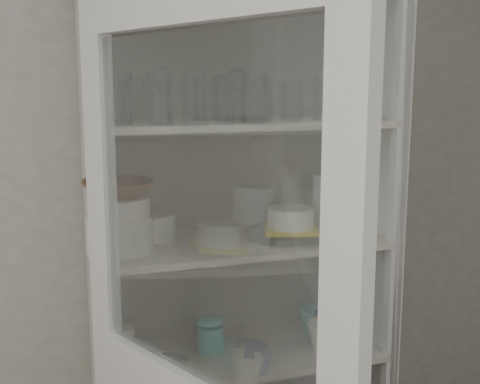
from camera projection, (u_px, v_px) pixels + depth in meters
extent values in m
cube|color=gray|center=(168.00, 217.00, 2.19)|extent=(3.60, 0.02, 2.60)
cube|color=#B8B8B4|center=(97.00, 313.00, 1.94)|extent=(0.03, 0.45, 2.10)
cube|color=#B8B8B4|center=(363.00, 282.00, 2.24)|extent=(0.03, 0.45, 2.10)
cube|color=gray|center=(222.00, 279.00, 2.28)|extent=(1.00, 0.03, 2.10)
cube|color=beige|center=(241.00, 352.00, 2.11)|extent=(0.94, 0.42, 0.02)
cube|color=beige|center=(241.00, 242.00, 2.04)|extent=(0.94, 0.42, 0.02)
cube|color=beige|center=(241.00, 124.00, 1.97)|extent=(0.94, 0.42, 0.02)
cube|color=#B8B8B4|center=(102.00, 189.00, 1.61)|extent=(0.07, 0.10, 0.80)
cube|color=#B8B8B4|center=(347.00, 246.00, 1.03)|extent=(0.07, 0.10, 0.80)
cube|color=silver|center=(197.00, 211.00, 1.32)|extent=(0.32, 0.66, 0.78)
cylinder|color=silver|center=(121.00, 103.00, 1.73)|extent=(0.08, 0.08, 0.13)
cylinder|color=silver|center=(160.00, 98.00, 1.75)|extent=(0.08, 0.08, 0.15)
cylinder|color=silver|center=(236.00, 101.00, 1.85)|extent=(0.07, 0.07, 0.13)
cylinder|color=silver|center=(293.00, 101.00, 1.91)|extent=(0.07, 0.07, 0.13)
cylinder|color=silver|center=(256.00, 97.00, 1.82)|extent=(0.10, 0.10, 0.15)
cylinder|color=silver|center=(362.00, 101.00, 1.96)|extent=(0.07, 0.07, 0.12)
cylinder|color=silver|center=(325.00, 96.00, 1.94)|extent=(0.10, 0.10, 0.16)
cylinder|color=silver|center=(123.00, 98.00, 1.86)|extent=(0.09, 0.09, 0.14)
cylinder|color=silver|center=(120.00, 101.00, 1.83)|extent=(0.07, 0.07, 0.13)
cylinder|color=silver|center=(226.00, 100.00, 1.93)|extent=(0.08, 0.08, 0.13)
cylinder|color=silver|center=(204.00, 99.00, 1.93)|extent=(0.09, 0.09, 0.14)
cylinder|color=silver|center=(261.00, 99.00, 1.95)|extent=(0.09, 0.09, 0.14)
cylinder|color=white|center=(120.00, 234.00, 1.87)|extent=(0.21, 0.21, 0.11)
cylinder|color=white|center=(145.00, 225.00, 2.05)|extent=(0.21, 0.21, 0.08)
cylinder|color=white|center=(119.00, 207.00, 1.86)|extent=(0.25, 0.25, 0.06)
imported|color=brown|center=(118.00, 189.00, 1.85)|extent=(0.22, 0.22, 0.05)
cylinder|color=silver|center=(291.00, 233.00, 2.07)|extent=(0.37, 0.37, 0.02)
cube|color=gold|center=(291.00, 229.00, 2.07)|extent=(0.22, 0.22, 0.01)
cylinder|color=white|center=(291.00, 217.00, 2.06)|extent=(0.20, 0.20, 0.07)
cylinder|color=silver|center=(331.00, 201.00, 2.17)|extent=(0.14, 0.14, 0.20)
imported|color=#1436A0|center=(332.00, 325.00, 2.18)|extent=(0.15, 0.15, 0.11)
imported|color=teal|center=(313.00, 320.00, 2.24)|extent=(0.11, 0.11, 0.10)
imported|color=white|center=(323.00, 336.00, 2.09)|extent=(0.14, 0.14, 0.10)
cylinder|color=teal|center=(210.00, 339.00, 2.08)|extent=(0.09, 0.09, 0.09)
ellipsoid|color=teal|center=(210.00, 324.00, 2.07)|extent=(0.09, 0.09, 0.02)
cylinder|color=#B2B2B2|center=(166.00, 364.00, 1.95)|extent=(0.10, 0.10, 0.04)
cylinder|color=white|center=(120.00, 342.00, 2.02)|extent=(0.10, 0.10, 0.12)
cylinder|color=silver|center=(327.00, 98.00, 2.05)|extent=(0.07, 0.07, 0.14)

